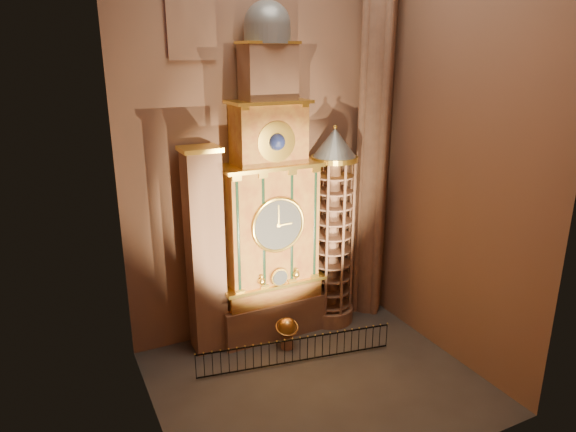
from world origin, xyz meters
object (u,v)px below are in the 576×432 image
astronomical_clock (270,212)px  iron_railing (296,351)px  stair_turret (332,230)px  celestial_globe (287,330)px  portrait_tower (205,252)px

astronomical_clock → iron_railing: size_ratio=1.78×
stair_turret → celestial_globe: size_ratio=6.53×
astronomical_clock → portrait_tower: 3.73m
portrait_tower → celestial_globe: portrait_tower is taller
astronomical_clock → iron_railing: 6.82m
astronomical_clock → stair_turret: bearing=-4.3°
stair_turret → iron_railing: (-3.65, -2.98, -4.58)m
stair_turret → iron_railing: 6.58m
celestial_globe → stair_turret: bearing=24.5°
portrait_tower → stair_turret: stair_turret is taller
portrait_tower → astronomical_clock: bearing=-0.3°
astronomical_clock → celestial_globe: bearing=-88.4°
celestial_globe → iron_railing: bearing=-98.3°
stair_turret → celestial_globe: 5.72m
celestial_globe → iron_railing: size_ratio=0.18×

